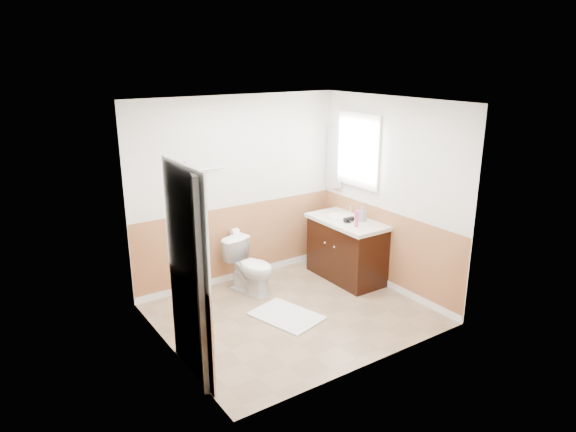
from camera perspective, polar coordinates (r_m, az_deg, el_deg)
floor at (r=6.31m, az=0.53°, el=-10.75°), size 3.00×3.00×0.00m
ceiling at (r=5.59m, az=0.60°, el=12.52°), size 3.00×3.00×0.00m
wall_back at (r=6.90m, az=-5.58°, el=2.81°), size 3.00×0.00×3.00m
wall_front at (r=4.87m, az=9.28°, el=-3.57°), size 3.00×0.00×3.00m
wall_left at (r=5.17m, az=-13.29°, el=-2.57°), size 0.00×3.00×3.00m
wall_right at (r=6.76m, az=11.10°, el=2.26°), size 0.00×3.00×3.00m
wainscot_back at (r=7.11m, az=-5.36°, el=-3.08°), size 3.00×0.00×3.00m
wainscot_front at (r=5.19m, az=8.79°, el=-11.29°), size 3.00×0.00×3.00m
wainscot_left at (r=5.47m, az=-12.62°, el=-9.97°), size 0.00×2.60×2.60m
wainscot_right at (r=6.98m, az=10.68°, el=-3.71°), size 0.00×2.60×2.60m
toilet at (r=6.73m, az=-4.16°, el=-5.58°), size 0.56×0.77×0.70m
bath_mat at (r=6.24m, az=-0.18°, el=-10.97°), size 0.74×0.92×0.02m
vanity_cabinet at (r=7.15m, az=6.48°, el=-3.84°), size 0.55×1.10×0.80m
vanity_knob_left at (r=6.85m, az=5.14°, el=-3.44°), size 0.03×0.03×0.03m
vanity_knob_right at (r=6.99m, az=4.11°, el=-2.96°), size 0.03×0.03×0.03m
countertop at (r=7.00m, az=6.54°, el=-0.62°), size 0.60×1.15×0.05m
sink_basin at (r=7.11m, az=5.83°, el=-0.03°), size 0.36×0.36×0.02m
faucet at (r=7.20m, az=6.94°, el=0.67°), size 0.02×0.02×0.14m
lotion_bottle at (r=6.70m, az=7.59°, el=-0.28°), size 0.05×0.05×0.22m
soap_dispenser at (r=6.95m, az=8.16°, el=0.24°), size 0.11×0.11×0.20m
hair_dryer_body at (r=6.90m, az=6.74°, el=-0.37°), size 0.14×0.07×0.07m
hair_dryer_handle at (r=6.86m, az=6.79°, el=-0.75°), size 0.03×0.03×0.07m
mirror_panel at (r=7.47m, az=5.14°, el=6.30°), size 0.02×0.35×0.90m
window_frame at (r=7.05m, az=7.78°, el=7.20°), size 0.04×0.80×1.00m
window_glass at (r=7.06m, az=7.88°, el=7.22°), size 0.01×0.70×0.90m
door at (r=4.90m, az=-10.08°, el=-6.40°), size 0.29×0.78×2.04m
door_frame at (r=4.87m, az=-10.91°, el=-6.48°), size 0.02×0.92×2.10m
door_knob at (r=5.23m, az=-10.94°, el=-5.73°), size 0.06×0.06×0.06m
towel_bar at (r=6.53m, az=-9.70°, el=4.98°), size 0.62×0.02×0.02m
tp_holder_bar at (r=6.95m, az=-5.89°, el=-1.83°), size 0.14×0.02×0.02m
tp_roll at (r=6.95m, az=-5.89°, el=-1.83°), size 0.10×0.11×0.11m
tp_sheet at (r=6.98m, az=-5.86°, el=-2.68°), size 0.10×0.01×0.16m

